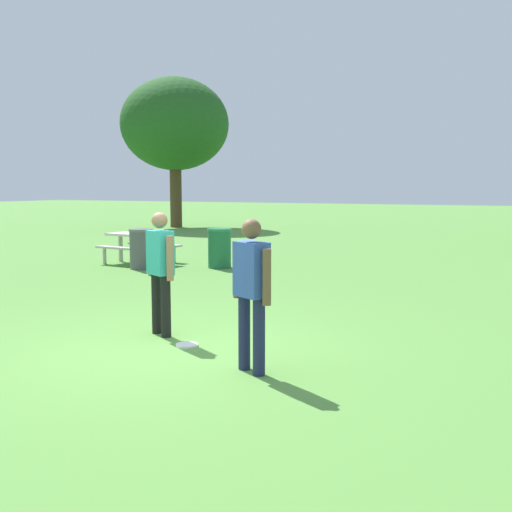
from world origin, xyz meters
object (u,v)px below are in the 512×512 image
person_thrower (251,285)px  trash_can_beside_table (141,249)px  frisbee (187,345)px  tree_tall_left (175,125)px  trash_can_further_along (220,248)px  picnic_table_near (139,242)px  person_catcher (160,265)px

person_thrower → trash_can_beside_table: size_ratio=1.71×
trash_can_beside_table → frisbee: bearing=-48.9°
tree_tall_left → frisbee: bearing=-56.2°
person_thrower → tree_tall_left: 23.41m
frisbee → trash_can_beside_table: size_ratio=0.29×
trash_can_further_along → tree_tall_left: tree_tall_left is taller
trash_can_further_along → trash_can_beside_table: bearing=-148.6°
picnic_table_near → person_thrower: bearing=-46.0°
person_thrower → person_catcher: bearing=153.2°
frisbee → picnic_table_near: bearing=130.9°
trash_can_further_along → tree_tall_left: (-9.04, 11.76, 4.42)m
trash_can_beside_table → tree_tall_left: (-7.44, 12.74, 4.42)m
tree_tall_left → trash_can_beside_table: bearing=-59.7°
picnic_table_near → trash_can_further_along: size_ratio=1.91×
frisbee → picnic_table_near: picnic_table_near is taller
person_catcher → tree_tall_left: 21.68m
picnic_table_near → tree_tall_left: size_ratio=0.26×
trash_can_beside_table → tree_tall_left: bearing=120.3°
person_thrower → picnic_table_near: 9.55m
person_catcher → frisbee: (0.60, -0.32, -0.93)m
picnic_table_near → tree_tall_left: (-6.76, 11.92, 4.34)m
trash_can_further_along → person_catcher: bearing=-67.3°
trash_can_further_along → tree_tall_left: size_ratio=0.13×
person_thrower → trash_can_beside_table: person_thrower is taller
person_catcher → frisbee: bearing=-28.0°
frisbee → person_catcher: bearing=152.0°
trash_can_beside_table → trash_can_further_along: 1.88m
trash_can_beside_table → trash_can_further_along: bearing=31.4°
frisbee → trash_can_further_along: (-3.16, 6.44, 0.47)m
frisbee → picnic_table_near: (-5.44, 6.29, 0.55)m
person_catcher → picnic_table_near: (-4.84, 5.97, -0.38)m
trash_can_beside_table → tree_tall_left: tree_tall_left is taller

